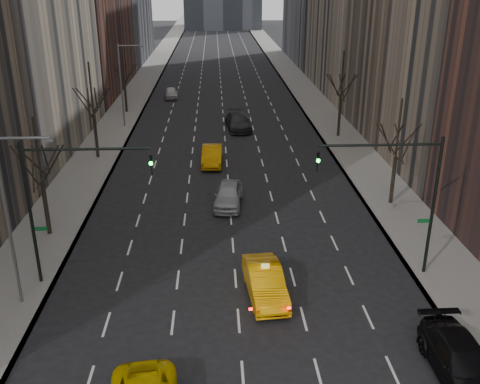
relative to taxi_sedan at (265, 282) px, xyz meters
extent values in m
cube|color=slate|center=(-13.75, 59.83, -0.77)|extent=(4.50, 320.00, 0.15)
cube|color=slate|center=(10.75, 59.83, -0.77)|extent=(4.50, 320.00, 0.15)
cylinder|color=black|center=(-13.50, 7.83, 1.09)|extent=(0.28, 0.28, 3.57)
cylinder|color=black|center=(-13.50, 7.83, 5.00)|extent=(0.16, 0.16, 4.25)
cylinder|color=black|center=(-13.35, 8.67, 4.10)|extent=(0.42, 1.80, 2.52)
cylinder|color=black|center=(-12.69, 8.12, 4.10)|extent=(1.74, 0.72, 2.52)
cylinder|color=black|center=(-12.84, 7.27, 4.10)|extent=(1.46, 1.25, 2.52)
cylinder|color=black|center=(-13.65, 6.98, 4.10)|extent=(0.42, 1.80, 2.52)
cylinder|color=black|center=(-14.31, 7.53, 4.10)|extent=(1.74, 0.72, 2.52)
cylinder|color=black|center=(-14.16, 8.38, 4.10)|extent=(1.46, 1.25, 2.52)
cylinder|color=black|center=(-13.50, 23.83, 1.30)|extent=(0.28, 0.28, 3.99)
cylinder|color=black|center=(-13.50, 23.83, 5.67)|extent=(0.16, 0.16, 4.75)
cylinder|color=black|center=(-13.35, 24.67, 4.52)|extent=(0.42, 1.80, 2.52)
cylinder|color=black|center=(-12.69, 24.12, 4.52)|extent=(1.74, 0.72, 2.52)
cylinder|color=black|center=(-12.84, 23.27, 4.52)|extent=(1.46, 1.25, 2.52)
cylinder|color=black|center=(-13.65, 22.98, 4.52)|extent=(0.42, 1.80, 2.52)
cylinder|color=black|center=(-14.31, 23.53, 4.52)|extent=(1.74, 0.72, 2.52)
cylinder|color=black|center=(-14.16, 24.38, 4.52)|extent=(1.46, 1.25, 2.52)
cylinder|color=black|center=(-13.50, 41.83, 0.98)|extent=(0.28, 0.28, 3.36)
cylinder|color=black|center=(-13.50, 41.83, 4.66)|extent=(0.16, 0.16, 4.00)
cylinder|color=black|center=(-13.35, 42.67, 3.89)|extent=(0.42, 1.80, 2.52)
cylinder|color=black|center=(-12.69, 42.12, 3.89)|extent=(1.74, 0.72, 2.52)
cylinder|color=black|center=(-12.84, 41.27, 3.89)|extent=(1.46, 1.25, 2.52)
cylinder|color=black|center=(-13.65, 40.98, 3.89)|extent=(0.42, 1.80, 2.52)
cylinder|color=black|center=(-14.31, 41.53, 3.89)|extent=(1.74, 0.72, 2.52)
cylinder|color=black|center=(-14.16, 42.38, 3.89)|extent=(1.46, 1.25, 2.52)
cylinder|color=black|center=(10.50, 11.83, 1.09)|extent=(0.28, 0.28, 3.57)
cylinder|color=black|center=(10.50, 11.83, 5.00)|extent=(0.16, 0.16, 4.25)
cylinder|color=black|center=(10.65, 12.67, 4.10)|extent=(0.42, 1.80, 2.52)
cylinder|color=black|center=(11.31, 12.12, 4.10)|extent=(1.74, 0.72, 2.52)
cylinder|color=black|center=(11.16, 11.27, 4.10)|extent=(1.46, 1.25, 2.52)
cylinder|color=black|center=(10.35, 10.98, 4.10)|extent=(0.42, 1.80, 2.52)
cylinder|color=black|center=(9.69, 11.53, 4.10)|extent=(1.74, 0.72, 2.52)
cylinder|color=black|center=(9.84, 12.38, 4.10)|extent=(1.46, 1.25, 2.52)
cylinder|color=black|center=(10.50, 29.83, 1.30)|extent=(0.28, 0.28, 3.99)
cylinder|color=black|center=(10.50, 29.83, 5.67)|extent=(0.16, 0.16, 4.75)
cylinder|color=black|center=(10.65, 30.67, 4.52)|extent=(0.42, 1.80, 2.52)
cylinder|color=black|center=(11.31, 30.12, 4.52)|extent=(1.74, 0.72, 2.52)
cylinder|color=black|center=(11.16, 29.27, 4.52)|extent=(1.46, 1.25, 2.52)
cylinder|color=black|center=(10.35, 28.98, 4.52)|extent=(0.42, 1.80, 2.52)
cylinder|color=black|center=(9.69, 29.53, 4.52)|extent=(1.74, 0.72, 2.52)
cylinder|color=black|center=(9.84, 30.38, 4.52)|extent=(1.46, 1.25, 2.52)
cylinder|color=black|center=(-12.30, 1.83, 3.30)|extent=(0.18, 0.18, 8.00)
cylinder|color=black|center=(-9.05, 1.83, 6.90)|extent=(6.50, 0.14, 0.14)
imported|color=black|center=(-5.80, 1.83, 6.00)|extent=(0.18, 0.22, 1.10)
sphere|color=#0CFF33|center=(-5.80, 1.65, 6.15)|extent=(0.20, 0.20, 0.20)
cube|color=#0C5926|center=(-11.90, 1.83, 2.50)|extent=(0.70, 0.04, 0.22)
cylinder|color=black|center=(9.30, 1.83, 3.30)|extent=(0.18, 0.18, 8.00)
cylinder|color=black|center=(6.05, 1.83, 6.90)|extent=(6.50, 0.14, 0.14)
imported|color=black|center=(2.80, 1.83, 6.00)|extent=(0.18, 0.22, 1.10)
sphere|color=#0CFF33|center=(2.80, 1.65, 6.15)|extent=(0.20, 0.20, 0.20)
cube|color=#0C5926|center=(8.90, 1.83, 2.50)|extent=(0.70, 0.04, 0.22)
cylinder|color=slate|center=(-12.70, -0.17, 3.80)|extent=(0.16, 0.16, 9.00)
cylinder|color=slate|center=(-11.40, -0.17, 8.10)|extent=(2.60, 0.14, 0.14)
cube|color=slate|center=(-10.20, -0.17, 8.00)|extent=(0.50, 0.22, 0.15)
cylinder|color=slate|center=(-12.70, 34.83, 3.80)|extent=(0.16, 0.16, 9.00)
cylinder|color=slate|center=(-11.40, 34.83, 8.10)|extent=(2.60, 0.14, 0.14)
cube|color=slate|center=(-10.20, 34.83, 8.00)|extent=(0.50, 0.22, 0.15)
imported|color=#F9A405|center=(0.00, 0.00, 0.00)|extent=(2.26, 5.28, 1.69)
imported|color=#A1A3A8|center=(-1.60, 12.20, -0.01)|extent=(2.49, 5.07, 1.66)
imported|color=black|center=(7.70, -6.67, -0.02)|extent=(2.35, 5.69, 1.64)
imported|color=orange|center=(-2.82, 21.66, -0.02)|extent=(1.94, 5.08, 1.65)
imported|color=#28282D|center=(0.05, 33.40, 0.02)|extent=(3.07, 6.18, 1.73)
imported|color=beige|center=(-8.56, 50.09, -0.12)|extent=(2.15, 4.40, 1.45)
camera|label=1|loc=(-2.48, -24.29, 15.03)|focal=40.00mm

